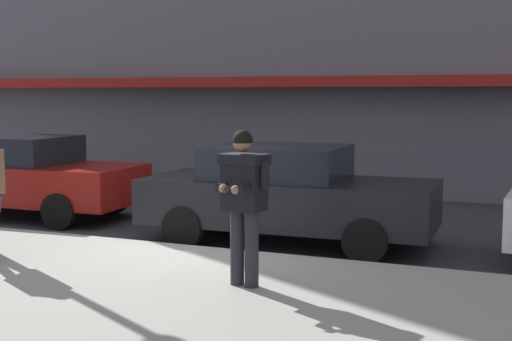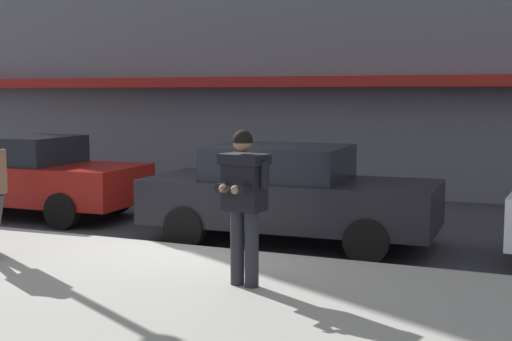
# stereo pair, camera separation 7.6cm
# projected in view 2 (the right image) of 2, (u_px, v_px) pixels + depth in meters

# --- Properties ---
(ground_plane) EXTENTS (80.00, 80.00, 0.00)m
(ground_plane) POSITION_uv_depth(u_px,v_px,m) (205.00, 252.00, 10.58)
(ground_plane) COLOR #333338
(sidewalk) EXTENTS (32.00, 5.30, 0.14)m
(sidewalk) POSITION_uv_depth(u_px,v_px,m) (165.00, 309.00, 7.58)
(sidewalk) COLOR #99968E
(sidewalk) RESTS_ON ground
(curb_paint_line) EXTENTS (28.00, 0.12, 0.01)m
(curb_paint_line) POSITION_uv_depth(u_px,v_px,m) (269.00, 257.00, 10.24)
(curb_paint_line) COLOR silver
(curb_paint_line) RESTS_ON ground
(parked_sedan_near) EXTENTS (4.58, 2.09, 1.54)m
(parked_sedan_near) POSITION_uv_depth(u_px,v_px,m) (26.00, 175.00, 13.57)
(parked_sedan_near) COLOR maroon
(parked_sedan_near) RESTS_ON ground
(parked_sedan_mid) EXTENTS (4.57, 2.07, 1.54)m
(parked_sedan_mid) POSITION_uv_depth(u_px,v_px,m) (288.00, 194.00, 11.08)
(parked_sedan_mid) COLOR black
(parked_sedan_mid) RESTS_ON ground
(man_texting_on_phone) EXTENTS (0.64, 0.62, 1.81)m
(man_texting_on_phone) POSITION_uv_depth(u_px,v_px,m) (244.00, 191.00, 8.11)
(man_texting_on_phone) COLOR #23232B
(man_texting_on_phone) RESTS_ON sidewalk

